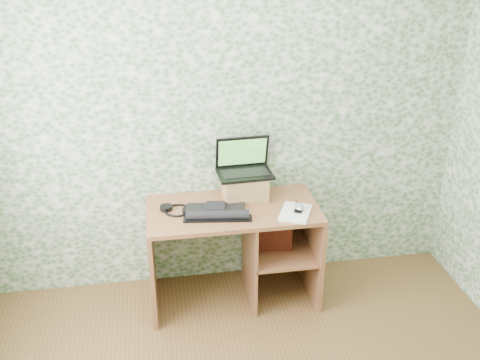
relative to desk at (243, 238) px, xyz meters
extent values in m
plane|color=silver|center=(-0.08, 0.28, 0.82)|extent=(3.50, 0.00, 3.50)
cube|color=brown|center=(-0.08, -0.03, 0.25)|extent=(1.20, 0.60, 0.03)
cube|color=brown|center=(-0.66, -0.03, -0.12)|extent=(0.03, 0.60, 0.72)
cube|color=brown|center=(0.51, -0.03, -0.12)|extent=(0.03, 0.60, 0.72)
cube|color=brown|center=(0.04, -0.03, -0.12)|extent=(0.02, 0.56, 0.72)
cube|color=brown|center=(0.27, -0.03, -0.10)|extent=(0.46, 0.56, 0.02)
cube|color=brown|center=(0.28, 0.26, -0.12)|extent=(0.48, 0.02, 0.72)
cube|color=#8F6440|center=(0.03, 0.12, 0.36)|extent=(0.31, 0.27, 0.18)
cube|color=black|center=(0.03, 0.12, 0.46)|extent=(0.40, 0.28, 0.02)
cube|color=black|center=(0.03, 0.11, 0.47)|extent=(0.34, 0.16, 0.00)
cube|color=black|center=(0.03, 0.22, 0.59)|extent=(0.39, 0.08, 0.24)
cube|color=#295D1A|center=(0.03, 0.21, 0.59)|extent=(0.35, 0.06, 0.20)
cube|color=black|center=(-0.20, -0.06, 0.28)|extent=(0.42, 0.20, 0.03)
cube|color=black|center=(-0.20, -0.06, 0.29)|extent=(0.14, 0.14, 0.05)
cylinder|color=black|center=(-0.20, -0.16, 0.30)|extent=(0.43, 0.12, 0.06)
cube|color=black|center=(-0.20, -0.17, 0.27)|extent=(0.47, 0.15, 0.01)
torus|color=black|center=(-0.46, -0.01, 0.28)|extent=(0.24, 0.24, 0.02)
cylinder|color=black|center=(-0.54, 0.02, 0.28)|extent=(0.09, 0.09, 0.03)
cylinder|color=black|center=(-0.39, -0.05, 0.28)|extent=(0.09, 0.09, 0.03)
cube|color=white|center=(0.33, -0.17, 0.28)|extent=(0.29, 0.33, 0.01)
ellipsoid|color=silver|center=(0.36, -0.15, 0.30)|extent=(0.10, 0.12, 0.03)
cylinder|color=black|center=(0.37, -0.10, 0.29)|extent=(0.03, 0.14, 0.01)
cube|color=maroon|center=(0.22, -0.03, 0.07)|extent=(0.27, 0.12, 0.32)
camera|label=1|loc=(-0.56, -3.28, 2.04)|focal=40.00mm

